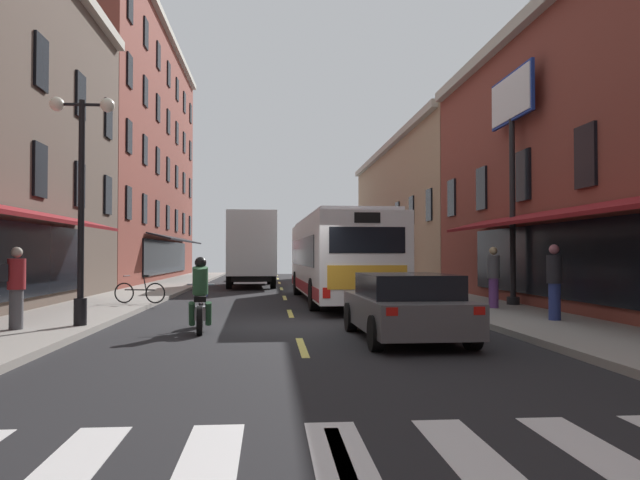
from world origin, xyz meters
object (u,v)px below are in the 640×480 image
object	(u,v)px
transit_bus	(337,257)
bicycle_near	(140,292)
motorcycle_rider	(200,299)
pedestrian_rear	(554,281)
billboard_sign	(512,125)
pedestrian_far	(397,268)
street_lamp_twin	(81,198)
pedestrian_mid	(493,276)
sedan_near	(405,306)
sedan_mid	(254,270)
box_truck	(251,249)
pedestrian_near	(15,286)

from	to	relation	value
transit_bus	bicycle_near	size ratio (longest dim) A/B	7.10
motorcycle_rider	pedestrian_rear	distance (m)	8.37
billboard_sign	pedestrian_rear	xyz separation A→B (m)	(-0.84, -4.56, -4.74)
billboard_sign	pedestrian_far	xyz separation A→B (m)	(-1.55, 10.34, -4.73)
street_lamp_twin	transit_bus	bearing A→B (deg)	50.80
transit_bus	pedestrian_mid	bearing A→B (deg)	-47.41
sedan_near	sedan_mid	distance (m)	29.75
pedestrian_far	motorcycle_rider	bearing A→B (deg)	117.19
box_truck	pedestrian_far	bearing A→B (deg)	-26.60
street_lamp_twin	sedan_mid	bearing A→B (deg)	83.50
motorcycle_rider	pedestrian_far	world-z (taller)	pedestrian_far
pedestrian_mid	pedestrian_rear	xyz separation A→B (m)	(0.22, -3.42, 0.01)
pedestrian_mid	pedestrian_far	size ratio (longest dim) A/B	0.99
billboard_sign	bicycle_near	xyz separation A→B (m)	(-11.83, 1.50, -5.31)
transit_bus	sedan_mid	xyz separation A→B (m)	(-3.48, 19.49, -0.92)
box_truck	pedestrian_near	size ratio (longest dim) A/B	4.56
motorcycle_rider	pedestrian_mid	xyz separation A→B (m)	(8.13, 3.76, 0.36)
motorcycle_rider	pedestrian_mid	world-z (taller)	pedestrian_mid
billboard_sign	pedestrian_near	xyz separation A→B (m)	(-12.97, -5.40, -4.76)
transit_bus	bicycle_near	world-z (taller)	transit_bus
transit_bus	sedan_mid	size ratio (longest dim) A/B	2.53
box_truck	motorcycle_rider	xyz separation A→B (m)	(-0.56, -18.79, -1.30)
pedestrian_near	street_lamp_twin	distance (m)	2.31
bicycle_near	motorcycle_rider	bearing A→B (deg)	-67.56
billboard_sign	pedestrian_far	bearing A→B (deg)	98.50
pedestrian_near	pedestrian_rear	distance (m)	12.16
sedan_near	sedan_mid	bearing A→B (deg)	97.24
box_truck	bicycle_near	xyz separation A→B (m)	(-3.20, -12.39, -1.51)
sedan_mid	motorcycle_rider	xyz separation A→B (m)	(-0.50, -27.76, 0.02)
pedestrian_far	street_lamp_twin	bearing A→B (deg)	109.56
pedestrian_rear	street_lamp_twin	size ratio (longest dim) A/B	0.36
box_truck	sedan_near	size ratio (longest dim) A/B	1.83
sedan_mid	motorcycle_rider	world-z (taller)	motorcycle_rider
pedestrian_near	bicycle_near	bearing A→B (deg)	146.41
billboard_sign	pedestrian_far	distance (m)	11.48
motorcycle_rider	pedestrian_mid	size ratio (longest dim) A/B	1.15
sedan_near	pedestrian_rear	xyz separation A→B (m)	(4.10, 2.09, 0.40)
pedestrian_near	pedestrian_mid	size ratio (longest dim) A/B	0.96
bicycle_near	pedestrian_far	distance (m)	13.58
transit_bus	street_lamp_twin	bearing A→B (deg)	-129.20
motorcycle_rider	pedestrian_far	distance (m)	17.06
motorcycle_rider	bicycle_near	world-z (taller)	motorcycle_rider
box_truck	pedestrian_mid	distance (m)	16.86
sedan_near	pedestrian_far	world-z (taller)	pedestrian_far
sedan_mid	street_lamp_twin	distance (m)	27.89
transit_bus	street_lamp_twin	distance (m)	10.58
pedestrian_far	street_lamp_twin	distance (m)	18.37
motorcycle_rider	bicycle_near	xyz separation A→B (m)	(-2.64, 6.40, -0.21)
street_lamp_twin	pedestrian_mid	bearing A→B (deg)	18.57
sedan_mid	bicycle_near	distance (m)	21.59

